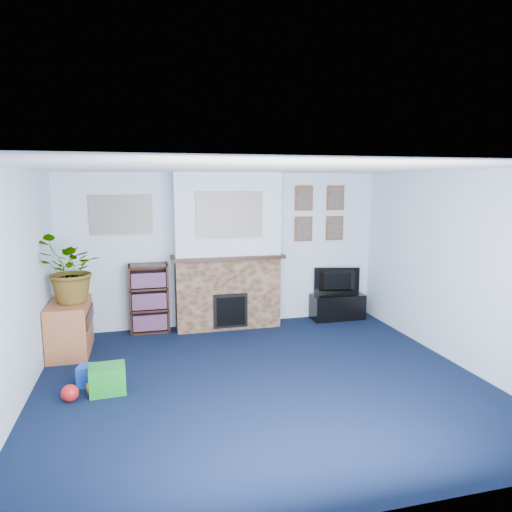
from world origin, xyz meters
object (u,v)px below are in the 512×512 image
object	(u,v)px
sideboard	(70,327)
bookshelf	(149,300)
tv_stand	(337,306)
television	(338,281)

from	to	relation	value
sideboard	bookshelf	bearing A→B (deg)	31.13
tv_stand	television	bearing A→B (deg)	90.00
television	bookshelf	distance (m)	3.05
tv_stand	sideboard	world-z (taller)	sideboard
television	bookshelf	world-z (taller)	bookshelf
tv_stand	sideboard	xyz separation A→B (m)	(-4.09, -0.56, 0.12)
bookshelf	television	bearing A→B (deg)	-1.06
bookshelf	sideboard	world-z (taller)	bookshelf
bookshelf	sideboard	size ratio (longest dim) A/B	1.18
television	sideboard	distance (m)	4.14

